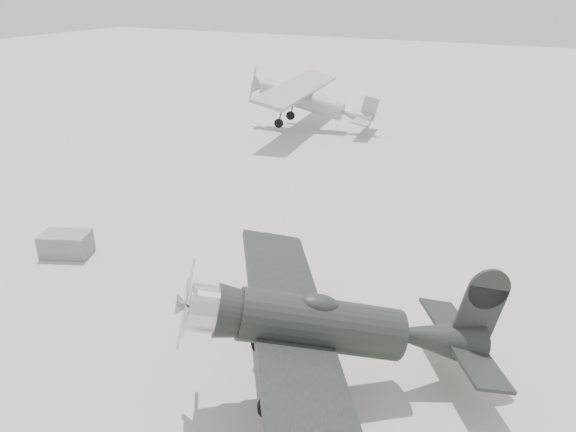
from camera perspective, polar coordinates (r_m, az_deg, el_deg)
name	(u,v)px	position (r m, az deg, el deg)	size (l,w,h in m)	color
ground	(252,271)	(19.58, -3.72, -5.64)	(160.00, 160.00, 0.00)	#ACA799
lowwing_monoplane	(335,327)	(13.44, 4.82, -11.21)	(8.67, 9.79, 3.44)	black
highwing_monoplane	(307,97)	(37.91, 1.96, 11.99)	(8.70, 12.21, 3.45)	gray
equipment_block	(66,244)	(22.03, -21.62, -2.68)	(1.70, 1.06, 0.85)	#64615C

